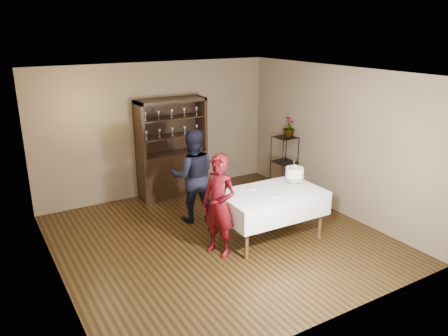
# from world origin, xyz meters

# --- Properties ---
(floor) EXTENTS (5.00, 5.00, 0.00)m
(floor) POSITION_xyz_m (0.00, 0.00, 0.00)
(floor) COLOR black
(floor) RESTS_ON ground
(ceiling) EXTENTS (5.00, 5.00, 0.00)m
(ceiling) POSITION_xyz_m (0.00, 0.00, 2.70)
(ceiling) COLOR silver
(ceiling) RESTS_ON back_wall
(back_wall) EXTENTS (5.00, 0.02, 2.70)m
(back_wall) POSITION_xyz_m (0.00, 2.50, 1.35)
(back_wall) COLOR brown
(back_wall) RESTS_ON floor
(wall_left) EXTENTS (0.02, 5.00, 2.70)m
(wall_left) POSITION_xyz_m (-2.50, 0.00, 1.35)
(wall_left) COLOR brown
(wall_left) RESTS_ON floor
(wall_right) EXTENTS (0.02, 5.00, 2.70)m
(wall_right) POSITION_xyz_m (2.50, 0.00, 1.35)
(wall_right) COLOR brown
(wall_right) RESTS_ON floor
(china_hutch) EXTENTS (1.40, 0.48, 2.00)m
(china_hutch) POSITION_xyz_m (0.20, 2.25, 0.66)
(china_hutch) COLOR black
(china_hutch) RESTS_ON floor
(plant_etagere) EXTENTS (0.42, 0.42, 1.20)m
(plant_etagere) POSITION_xyz_m (2.28, 1.20, 0.65)
(plant_etagere) COLOR black
(plant_etagere) RESTS_ON floor
(cake_table) EXTENTS (1.67, 1.05, 0.83)m
(cake_table) POSITION_xyz_m (0.73, -0.42, 0.63)
(cake_table) COLOR silver
(cake_table) RESTS_ON floor
(woman) EXTENTS (0.58, 0.68, 1.59)m
(woman) POSITION_xyz_m (-0.24, -0.41, 0.80)
(woman) COLOR #36040E
(woman) RESTS_ON floor
(man) EXTENTS (0.99, 0.89, 1.68)m
(man) POSITION_xyz_m (-0.01, 0.89, 0.84)
(man) COLOR black
(man) RESTS_ON floor
(cake) EXTENTS (0.36, 0.36, 0.46)m
(cake) POSITION_xyz_m (1.27, -0.33, 1.01)
(cake) COLOR silver
(cake) RESTS_ON cake_table
(plate_near) EXTENTS (0.28, 0.28, 0.01)m
(plate_near) POSITION_xyz_m (0.70, -0.59, 0.83)
(plate_near) COLOR silver
(plate_near) RESTS_ON cake_table
(plate_far) EXTENTS (0.17, 0.17, 0.01)m
(plate_far) POSITION_xyz_m (0.52, -0.14, 0.83)
(plate_far) COLOR silver
(plate_far) RESTS_ON cake_table
(potted_plant) EXTENTS (0.32, 0.32, 0.42)m
(potted_plant) POSITION_xyz_m (2.33, 1.15, 1.40)
(potted_plant) COLOR #4A6E34
(potted_plant) RESTS_ON plant_etagere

